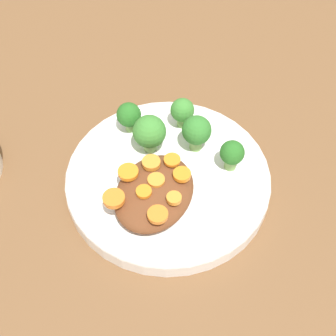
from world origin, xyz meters
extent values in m
plane|color=brown|center=(0.00, 0.00, 0.00)|extent=(4.00, 4.00, 0.00)
cylinder|color=white|center=(0.00, 0.00, 0.01)|extent=(0.27, 0.27, 0.02)
torus|color=white|center=(0.00, 0.00, 0.02)|extent=(0.27, 0.27, 0.01)
ellipsoid|color=brown|center=(0.04, 0.00, 0.04)|extent=(0.12, 0.09, 0.03)
cylinder|color=#759E51|center=(-0.06, 0.02, 0.03)|extent=(0.02, 0.02, 0.02)
sphere|color=#337A2D|center=(-0.06, 0.02, 0.06)|extent=(0.04, 0.04, 0.04)
cylinder|color=#759E51|center=(-0.05, 0.07, 0.03)|extent=(0.02, 0.02, 0.02)
sphere|color=#286B23|center=(-0.05, 0.07, 0.05)|extent=(0.03, 0.03, 0.03)
cylinder|color=#759E51|center=(-0.03, -0.04, 0.03)|extent=(0.02, 0.02, 0.02)
sphere|color=#3D8433|center=(-0.03, -0.04, 0.06)|extent=(0.05, 0.05, 0.05)
cylinder|color=#759E51|center=(-0.09, -0.02, 0.03)|extent=(0.01, 0.01, 0.02)
sphere|color=#3D8433|center=(-0.09, -0.02, 0.05)|extent=(0.03, 0.03, 0.03)
cylinder|color=#759E51|center=(-0.05, -0.08, 0.03)|extent=(0.01, 0.01, 0.02)
sphere|color=#286B23|center=(-0.05, -0.08, 0.05)|extent=(0.03, 0.03, 0.03)
cylinder|color=orange|center=(0.02, 0.03, 0.06)|extent=(0.02, 0.02, 0.01)
cylinder|color=orange|center=(0.02, -0.02, 0.06)|extent=(0.02, 0.02, 0.01)
cylinder|color=orange|center=(0.05, 0.03, 0.06)|extent=(0.02, 0.02, 0.01)
cylinder|color=orange|center=(0.08, -0.03, 0.06)|extent=(0.03, 0.03, 0.01)
cylinder|color=orange|center=(0.08, 0.02, 0.06)|extent=(0.02, 0.02, 0.01)
cylinder|color=orange|center=(0.04, -0.04, 0.06)|extent=(0.03, 0.03, 0.01)
cylinder|color=orange|center=(0.06, -0.01, 0.06)|extent=(0.02, 0.02, 0.00)
cylinder|color=orange|center=(0.04, 0.00, 0.06)|extent=(0.02, 0.02, 0.00)
cylinder|color=orange|center=(0.00, 0.01, 0.06)|extent=(0.02, 0.02, 0.00)
camera|label=1|loc=(0.34, 0.15, 0.52)|focal=50.00mm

